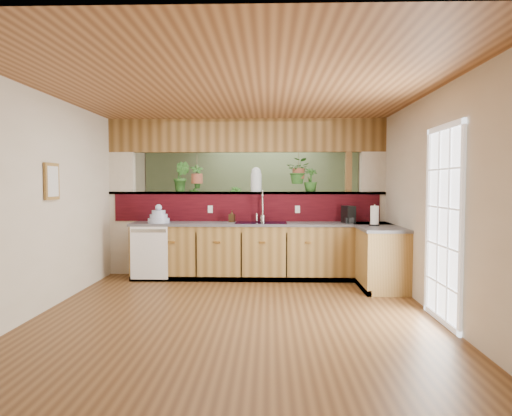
{
  "coord_description": "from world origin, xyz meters",
  "views": [
    {
      "loc": [
        0.38,
        -6.29,
        1.52
      ],
      "look_at": [
        0.18,
        0.7,
        1.15
      ],
      "focal_mm": 32.0,
      "sensor_mm": 36.0,
      "label": 1
    }
  ],
  "objects_px": {
    "soap_dispenser": "(232,216)",
    "paper_towel": "(375,216)",
    "coffee_maker": "(349,215)",
    "shelving_console": "(211,232)",
    "glass_jar": "(256,180)",
    "faucet": "(262,205)",
    "dish_stack": "(159,217)"
  },
  "relations": [
    {
      "from": "soap_dispenser",
      "to": "paper_towel",
      "type": "xyz_separation_m",
      "value": [
        2.17,
        -0.57,
        0.05
      ]
    },
    {
      "from": "faucet",
      "to": "dish_stack",
      "type": "height_order",
      "value": "faucet"
    },
    {
      "from": "faucet",
      "to": "shelving_console",
      "type": "bearing_deg",
      "value": 117.49
    },
    {
      "from": "coffee_maker",
      "to": "paper_towel",
      "type": "height_order",
      "value": "paper_towel"
    },
    {
      "from": "coffee_maker",
      "to": "dish_stack",
      "type": "bearing_deg",
      "value": 164.32
    },
    {
      "from": "shelving_console",
      "to": "soap_dispenser",
      "type": "bearing_deg",
      "value": -76.35
    },
    {
      "from": "coffee_maker",
      "to": "paper_towel",
      "type": "bearing_deg",
      "value": -74.65
    },
    {
      "from": "coffee_maker",
      "to": "faucet",
      "type": "bearing_deg",
      "value": 156.32
    },
    {
      "from": "dish_stack",
      "to": "glass_jar",
      "type": "xyz_separation_m",
      "value": [
        1.54,
        0.47,
        0.6
      ]
    },
    {
      "from": "glass_jar",
      "to": "faucet",
      "type": "bearing_deg",
      "value": -64.37
    },
    {
      "from": "dish_stack",
      "to": "faucet",
      "type": "bearing_deg",
      "value": 8.38
    },
    {
      "from": "coffee_maker",
      "to": "shelving_console",
      "type": "relative_size",
      "value": 0.17
    },
    {
      "from": "paper_towel",
      "to": "shelving_console",
      "type": "distance_m",
      "value": 3.95
    },
    {
      "from": "paper_towel",
      "to": "shelving_console",
      "type": "bearing_deg",
      "value": 135.39
    },
    {
      "from": "faucet",
      "to": "coffee_maker",
      "type": "xyz_separation_m",
      "value": [
        1.37,
        -0.15,
        -0.15
      ]
    },
    {
      "from": "dish_stack",
      "to": "shelving_console",
      "type": "xyz_separation_m",
      "value": [
        0.54,
        2.37,
        -0.49
      ]
    },
    {
      "from": "faucet",
      "to": "shelving_console",
      "type": "xyz_separation_m",
      "value": [
        -1.11,
        2.12,
        -0.68
      ]
    },
    {
      "from": "dish_stack",
      "to": "shelving_console",
      "type": "distance_m",
      "value": 2.48
    },
    {
      "from": "dish_stack",
      "to": "paper_towel",
      "type": "bearing_deg",
      "value": -6.5
    },
    {
      "from": "faucet",
      "to": "shelving_console",
      "type": "distance_m",
      "value": 2.49
    },
    {
      "from": "dish_stack",
      "to": "shelving_console",
      "type": "relative_size",
      "value": 0.22
    },
    {
      "from": "glass_jar",
      "to": "shelving_console",
      "type": "distance_m",
      "value": 2.41
    },
    {
      "from": "dish_stack",
      "to": "glass_jar",
      "type": "height_order",
      "value": "glass_jar"
    },
    {
      "from": "paper_towel",
      "to": "shelving_console",
      "type": "relative_size",
      "value": 0.2
    },
    {
      "from": "faucet",
      "to": "paper_towel",
      "type": "height_order",
      "value": "faucet"
    },
    {
      "from": "faucet",
      "to": "dish_stack",
      "type": "xyz_separation_m",
      "value": [
        -1.65,
        -0.24,
        -0.19
      ]
    },
    {
      "from": "paper_towel",
      "to": "glass_jar",
      "type": "xyz_separation_m",
      "value": [
        -1.78,
        0.85,
        0.55
      ]
    },
    {
      "from": "dish_stack",
      "to": "paper_towel",
      "type": "distance_m",
      "value": 3.35
    },
    {
      "from": "soap_dispenser",
      "to": "glass_jar",
      "type": "bearing_deg",
      "value": 35.28
    },
    {
      "from": "faucet",
      "to": "shelving_console",
      "type": "height_order",
      "value": "faucet"
    },
    {
      "from": "soap_dispenser",
      "to": "paper_towel",
      "type": "distance_m",
      "value": 2.25
    },
    {
      "from": "dish_stack",
      "to": "coffee_maker",
      "type": "height_order",
      "value": "dish_stack"
    }
  ]
}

